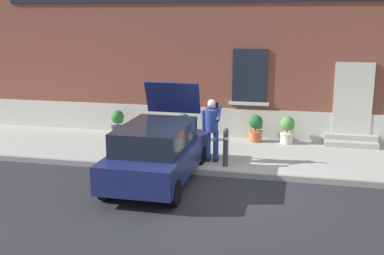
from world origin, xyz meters
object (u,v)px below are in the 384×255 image
bollard_near_person (226,146)px  planter_charcoal (118,122)px  planter_terracotta (256,128)px  hatchback_car_navy (157,152)px  planter_olive (184,126)px  person_on_phone (212,126)px  planter_cream (287,129)px

bollard_near_person → planter_charcoal: bearing=147.7°
bollard_near_person → planter_terracotta: bearing=79.3°
hatchback_car_navy → planter_olive: (-0.25, 3.74, -0.19)m
person_on_phone → planter_terracotta: 2.72m
planter_olive → planter_terracotta: (2.29, 0.30, 0.00)m
planter_charcoal → planter_cream: same height
bollard_near_person → person_on_phone: size_ratio=0.60×
planter_olive → planter_cream: 3.29m
person_on_phone → planter_olive: (-1.32, 2.19, -0.55)m
planter_charcoal → planter_cream: bearing=2.4°
planter_terracotta → bollard_near_person: bearing=-100.7°
planter_charcoal → planter_olive: bearing=-1.4°
hatchback_car_navy → planter_cream: 5.04m
person_on_phone → planter_cream: person_on_phone is taller
bollard_near_person → planter_charcoal: 4.79m
planter_charcoal → bollard_near_person: bearing=-32.3°
hatchback_car_navy → planter_terracotta: size_ratio=4.73×
bollard_near_person → planter_olive: bearing=125.1°
planter_olive → planter_terracotta: 2.31m
planter_terracotta → planter_olive: bearing=-172.6°
person_on_phone → planter_charcoal: size_ratio=2.03×
planter_terracotta → person_on_phone: bearing=-111.2°
bollard_near_person → planter_olive: bollard_near_person is taller
hatchback_car_navy → planter_terracotta: bearing=63.3°
person_on_phone → planter_terracotta: bearing=84.1°
hatchback_car_navy → planter_terracotta: hatchback_car_navy is taller
planter_charcoal → planter_olive: (2.29, -0.06, 0.00)m
planter_olive → planter_charcoal: bearing=178.6°
planter_cream → hatchback_car_navy: bearing=-126.8°
planter_olive → planter_terracotta: same height
person_on_phone → bollard_near_person: bearing=-20.3°
hatchback_car_navy → person_on_phone: hatchback_car_navy is taller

